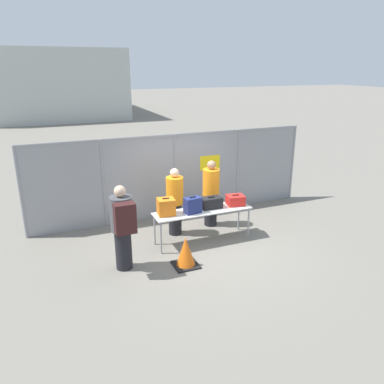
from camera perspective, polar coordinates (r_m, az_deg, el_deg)
ground_plane at (r=8.98m, az=1.66°, el=-7.70°), size 120.00×120.00×0.00m
fence_section at (r=10.18m, az=-2.56°, el=2.75°), size 7.80×0.07×2.29m
inspection_table at (r=8.77m, az=1.63°, el=-3.16°), size 2.34×0.60×0.78m
suitcase_orange at (r=8.45m, az=-3.98°, el=-2.26°), size 0.41×0.37×0.40m
suitcase_navy at (r=8.53m, az=0.10°, el=-2.03°), size 0.41×0.27×0.39m
suitcase_black at (r=8.87m, az=2.94°, el=-1.63°), size 0.49×0.30×0.28m
suitcase_red at (r=9.10m, az=6.63°, el=-1.24°), size 0.45×0.39×0.26m
traveler_hooded at (r=7.57m, az=-10.53°, el=-5.00°), size 0.44×0.69×1.80m
security_worker_near at (r=9.11m, az=-2.63°, el=-1.35°), size 0.42×0.42×1.69m
security_worker_far at (r=9.62m, az=2.91°, el=-0.07°), size 0.43×0.43×1.74m
utility_trailer at (r=12.21m, az=-1.29°, el=1.72°), size 4.17×2.09×0.73m
distant_hangar at (r=34.97m, az=-20.49°, el=15.31°), size 10.35×12.91×5.22m
traffic_cone at (r=7.88m, az=-0.97°, el=-9.21°), size 0.52×0.52×0.65m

